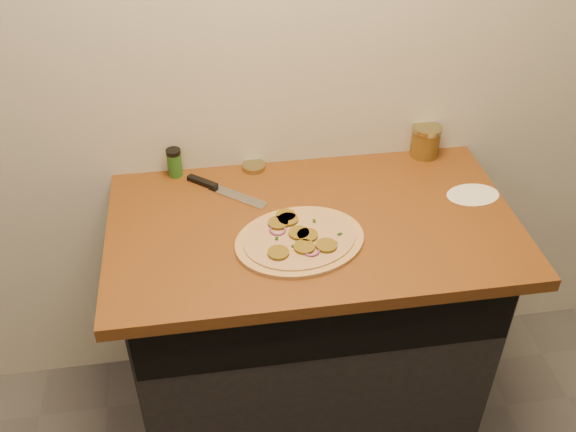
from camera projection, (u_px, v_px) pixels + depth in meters
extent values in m
cube|color=beige|center=(296.00, 30.00, 1.87)|extent=(4.00, 0.02, 2.70)
cube|color=black|center=(308.00, 323.00, 2.19)|extent=(1.10, 0.60, 0.86)
cube|color=brown|center=(313.00, 225.00, 1.90)|extent=(1.20, 0.70, 0.04)
cylinder|color=tan|center=(300.00, 241.00, 1.80)|extent=(0.44, 0.44, 0.01)
cylinder|color=beige|center=(300.00, 238.00, 1.80)|extent=(0.38, 0.38, 0.00)
cylinder|color=brown|center=(278.00, 253.00, 1.74)|extent=(0.06, 0.06, 0.01)
cylinder|color=brown|center=(299.00, 233.00, 1.80)|extent=(0.06, 0.06, 0.01)
cylinder|color=brown|center=(278.00, 223.00, 1.84)|extent=(0.06, 0.06, 0.01)
cylinder|color=brown|center=(304.00, 247.00, 1.76)|extent=(0.06, 0.06, 0.01)
cylinder|color=brown|center=(286.00, 216.00, 1.87)|extent=(0.06, 0.06, 0.01)
cylinder|color=brown|center=(288.00, 220.00, 1.85)|extent=(0.06, 0.06, 0.01)
cylinder|color=brown|center=(326.00, 245.00, 1.76)|extent=(0.06, 0.06, 0.01)
cylinder|color=brown|center=(307.00, 235.00, 1.80)|extent=(0.06, 0.06, 0.01)
torus|color=#7B2E68|center=(278.00, 230.00, 1.82)|extent=(0.05, 0.05, 0.01)
torus|color=#7B2E68|center=(311.00, 250.00, 1.75)|extent=(0.05, 0.05, 0.01)
cube|color=black|center=(294.00, 222.00, 1.85)|extent=(0.01, 0.02, 0.00)
cube|color=black|center=(277.00, 239.00, 1.79)|extent=(0.01, 0.02, 0.00)
cube|color=black|center=(314.00, 221.00, 1.85)|extent=(0.01, 0.01, 0.00)
cube|color=black|center=(336.00, 243.00, 1.77)|extent=(0.01, 0.02, 0.00)
cube|color=black|center=(294.00, 246.00, 1.76)|extent=(0.01, 0.01, 0.00)
cube|color=black|center=(340.00, 234.00, 1.80)|extent=(0.02, 0.01, 0.00)
cube|color=black|center=(312.00, 235.00, 1.80)|extent=(0.01, 0.02, 0.00)
cube|color=black|center=(300.00, 241.00, 1.78)|extent=(0.02, 0.02, 0.00)
cube|color=black|center=(314.00, 239.00, 1.79)|extent=(0.01, 0.02, 0.00)
cube|color=#B7BAC1|center=(238.00, 197.00, 1.97)|extent=(0.18, 0.16, 0.00)
cube|color=black|center=(203.00, 182.00, 2.03)|extent=(0.10, 0.09, 0.02)
cylinder|color=#998D58|center=(254.00, 166.00, 2.10)|extent=(0.09, 0.09, 0.02)
cylinder|color=maroon|center=(425.00, 143.00, 2.14)|extent=(0.09, 0.09, 0.09)
cylinder|color=#998D58|center=(427.00, 129.00, 2.11)|extent=(0.10, 0.10, 0.02)
cylinder|color=#265E1D|center=(175.00, 164.00, 2.05)|extent=(0.05, 0.05, 0.08)
cylinder|color=black|center=(173.00, 152.00, 2.02)|extent=(0.05, 0.05, 0.01)
cylinder|color=silver|center=(473.00, 195.00, 1.98)|extent=(0.18, 0.18, 0.00)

